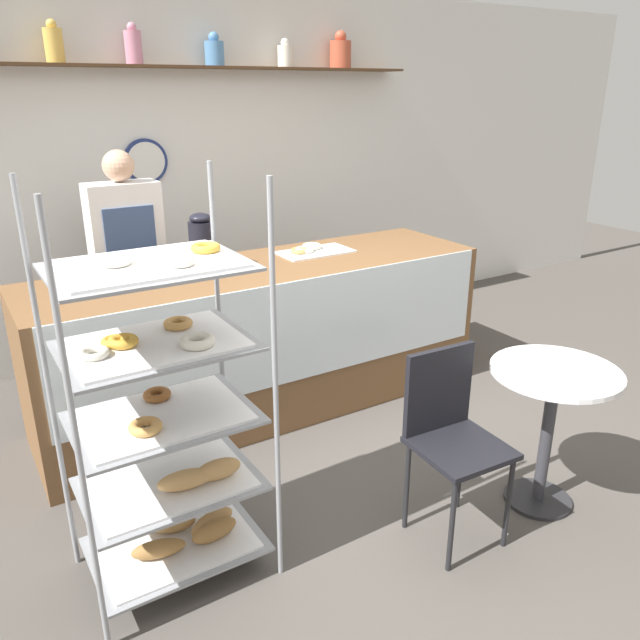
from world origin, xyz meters
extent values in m
plane|color=#4C4742|center=(0.00, 0.00, 0.00)|extent=(14.00, 14.00, 0.00)
cube|color=white|center=(0.00, 2.37, 1.35)|extent=(10.00, 0.06, 2.70)
cube|color=#4C331E|center=(0.00, 2.22, 2.11)|extent=(3.80, 0.24, 0.02)
cylinder|color=gold|center=(-0.81, 2.22, 2.22)|extent=(0.12, 0.12, 0.20)
sphere|color=gold|center=(-0.81, 2.22, 2.34)|extent=(0.06, 0.06, 0.06)
cylinder|color=#CC7F99|center=(-0.31, 2.22, 2.22)|extent=(0.11, 0.11, 0.21)
sphere|color=#CC7F99|center=(-0.31, 2.22, 2.34)|extent=(0.06, 0.06, 0.06)
cylinder|color=#4C7FB2|center=(0.27, 2.22, 2.20)|extent=(0.14, 0.14, 0.16)
sphere|color=#4C7FB2|center=(0.27, 2.22, 2.30)|extent=(0.08, 0.08, 0.08)
cylinder|color=silver|center=(0.84, 2.22, 2.19)|extent=(0.11, 0.11, 0.15)
sphere|color=silver|center=(0.84, 2.22, 2.29)|extent=(0.06, 0.06, 0.06)
cylinder|color=#B24C33|center=(1.35, 2.22, 2.22)|extent=(0.17, 0.17, 0.20)
sphere|color=#B24C33|center=(1.35, 2.22, 2.35)|extent=(0.09, 0.09, 0.09)
cylinder|color=navy|center=(-0.27, 2.32, 1.47)|extent=(0.32, 0.03, 0.32)
cylinder|color=white|center=(-0.27, 2.31, 1.47)|extent=(0.27, 0.00, 0.27)
cube|color=brown|center=(0.00, 1.03, 0.48)|extent=(2.83, 0.78, 0.96)
cube|color=silver|center=(0.00, 0.63, 0.65)|extent=(2.72, 0.01, 0.61)
cylinder|color=gray|center=(-1.38, -0.36, 0.85)|extent=(0.02, 0.02, 1.69)
cylinder|color=gray|center=(-0.65, -0.36, 0.85)|extent=(0.02, 0.02, 1.69)
cylinder|color=gray|center=(-1.38, 0.17, 0.85)|extent=(0.02, 0.02, 1.69)
cylinder|color=gray|center=(-0.65, 0.17, 0.85)|extent=(0.02, 0.02, 1.69)
cube|color=gray|center=(-1.01, -0.09, 0.12)|extent=(0.70, 0.51, 0.01)
cube|color=white|center=(-1.01, -0.09, 0.13)|extent=(0.62, 0.45, 0.01)
ellipsoid|color=#B27F47|center=(-0.85, -0.11, 0.18)|extent=(0.24, 0.15, 0.09)
ellipsoid|color=olive|center=(-1.03, 0.06, 0.18)|extent=(0.17, 0.12, 0.08)
ellipsoid|color=tan|center=(-1.00, -0.03, 0.18)|extent=(0.21, 0.13, 0.08)
ellipsoid|color=olive|center=(-0.87, -0.17, 0.18)|extent=(0.22, 0.10, 0.09)
ellipsoid|color=olive|center=(-1.10, -0.15, 0.18)|extent=(0.23, 0.13, 0.08)
cube|color=gray|center=(-1.01, -0.09, 0.43)|extent=(0.70, 0.51, 0.01)
cube|color=white|center=(-1.01, -0.09, 0.44)|extent=(0.62, 0.45, 0.01)
ellipsoid|color=tan|center=(-0.98, -0.18, 0.49)|extent=(0.24, 0.11, 0.08)
ellipsoid|color=tan|center=(-0.84, -0.19, 0.49)|extent=(0.20, 0.09, 0.09)
cube|color=gray|center=(-1.01, -0.09, 0.74)|extent=(0.70, 0.51, 0.01)
cube|color=white|center=(-1.01, -0.09, 0.75)|extent=(0.62, 0.45, 0.01)
torus|color=brown|center=(-0.99, 0.05, 0.78)|extent=(0.12, 0.12, 0.03)
torus|color=tan|center=(-1.11, -0.19, 0.78)|extent=(0.13, 0.13, 0.04)
cube|color=gray|center=(-1.01, -0.09, 1.05)|extent=(0.70, 0.51, 0.01)
cube|color=white|center=(-1.01, -0.09, 1.06)|extent=(0.62, 0.45, 0.01)
torus|color=silver|center=(-0.89, -0.22, 1.09)|extent=(0.13, 0.13, 0.04)
torus|color=silver|center=(-1.25, -0.12, 1.08)|extent=(0.11, 0.11, 0.03)
torus|color=tan|center=(-0.89, 0.01, 1.09)|extent=(0.12, 0.12, 0.03)
torus|color=gold|center=(-1.15, -0.05, 1.09)|extent=(0.10, 0.10, 0.03)
torus|color=gold|center=(-1.13, -0.07, 1.09)|extent=(0.11, 0.11, 0.04)
cube|color=gray|center=(-1.01, -0.09, 1.36)|extent=(0.70, 0.51, 0.01)
cube|color=white|center=(-1.01, -0.09, 1.37)|extent=(0.62, 0.45, 0.01)
torus|color=silver|center=(-1.12, -0.07, 1.40)|extent=(0.12, 0.12, 0.03)
torus|color=gold|center=(-0.78, -0.05, 1.40)|extent=(0.11, 0.11, 0.03)
torus|color=silver|center=(-0.93, -0.20, 1.40)|extent=(0.11, 0.11, 0.03)
cube|color=#282833|center=(-0.63, 1.70, 0.45)|extent=(0.27, 0.19, 0.90)
cube|color=silver|center=(-0.63, 1.70, 1.16)|extent=(0.45, 0.22, 0.52)
cube|color=#334770|center=(-0.63, 1.58, 1.07)|extent=(0.31, 0.01, 0.44)
sphere|color=tan|center=(-0.63, 1.70, 1.52)|extent=(0.19, 0.19, 0.19)
cylinder|color=#262628|center=(0.70, -0.61, 0.01)|extent=(0.33, 0.33, 0.02)
cylinder|color=#333338|center=(0.70, -0.61, 0.37)|extent=(0.06, 0.06, 0.69)
cylinder|color=white|center=(0.70, -0.61, 0.72)|extent=(0.60, 0.60, 0.02)
cylinder|color=black|center=(-0.02, -0.73, 0.23)|extent=(0.02, 0.02, 0.46)
cylinder|color=black|center=(0.30, -0.75, 0.23)|extent=(0.02, 0.02, 0.46)
cylinder|color=black|center=(0.00, -0.41, 0.23)|extent=(0.02, 0.02, 0.46)
cylinder|color=black|center=(0.32, -0.43, 0.23)|extent=(0.02, 0.02, 0.46)
cube|color=black|center=(0.15, -0.58, 0.48)|extent=(0.40, 0.40, 0.03)
cube|color=black|center=(0.16, -0.40, 0.69)|extent=(0.36, 0.05, 0.40)
cylinder|color=black|center=(-0.34, 1.13, 1.10)|extent=(0.15, 0.15, 0.29)
ellipsoid|color=black|center=(-0.34, 1.13, 1.26)|extent=(0.13, 0.13, 0.06)
cube|color=white|center=(0.44, 1.12, 0.96)|extent=(0.48, 0.27, 0.01)
torus|color=silver|center=(0.45, 1.18, 0.98)|extent=(0.13, 0.13, 0.03)
torus|color=silver|center=(0.36, 1.13, 0.98)|extent=(0.13, 0.13, 0.03)
torus|color=tan|center=(0.32, 1.13, 0.98)|extent=(0.11, 0.11, 0.03)
camera|label=1|loc=(-1.64, -2.27, 1.97)|focal=35.00mm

